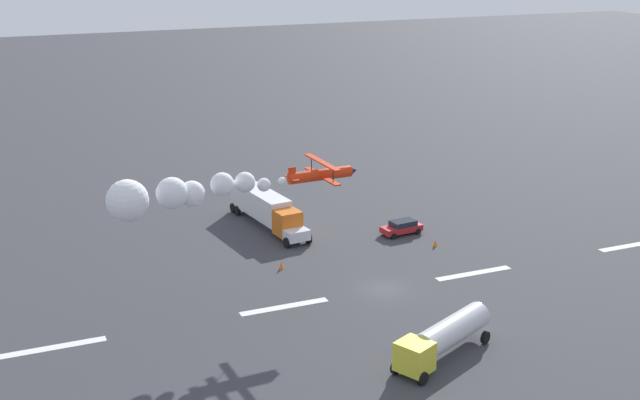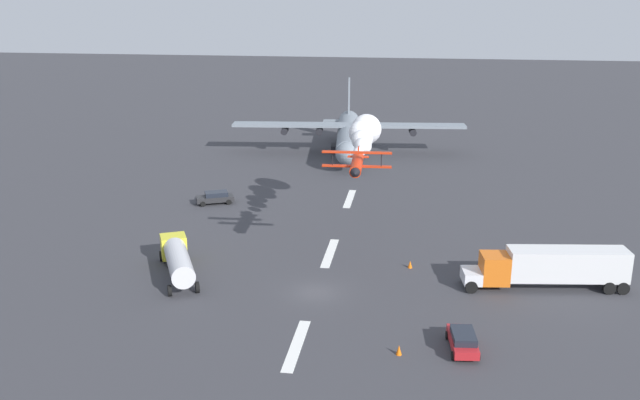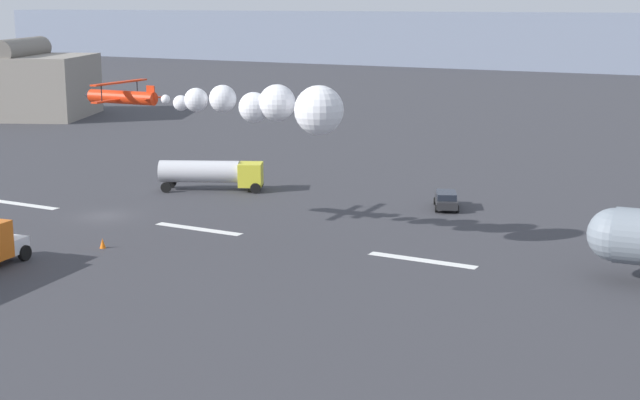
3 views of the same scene
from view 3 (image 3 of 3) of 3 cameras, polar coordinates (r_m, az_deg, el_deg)
The scene contains 10 objects.
ground_plane at distance 80.35m, azimuth -13.08°, elevation -0.97°, with size 440.00×440.00×0.00m, color #38383D.
runway_stripe_2 at distance 86.90m, azimuth -17.85°, elevation -0.26°, with size 8.00×0.90×0.01m, color white.
runway_stripe_3 at distance 74.47m, azimuth -7.51°, elevation -1.78°, with size 8.00×0.90×0.01m, color white.
runway_stripe_4 at distance 65.40m, azimuth 6.32°, elevation -3.71°, with size 8.00×0.90×0.01m, color white.
mountain_ridge_distant at distance 252.28m, azimuth 16.62°, elevation 9.29°, with size 396.00×16.00×14.94m, color slate.
stunt_biplane_red at distance 66.12m, azimuth -3.35°, elevation 5.85°, with size 22.37×6.29×3.44m.
fuel_tanker_truck at distance 89.11m, azimuth -6.64°, elevation 1.69°, with size 9.93×6.56×2.90m.
airport_staff_sedan at distance 81.63m, azimuth 7.78°, elevation 0.03°, with size 3.49×4.93×1.52m.
hangar_building at distance 153.26m, azimuth -17.79°, elevation 6.83°, with size 25.01×23.82×12.26m.
traffic_cone_far at distance 69.92m, azimuth -13.25°, elevation -2.61°, with size 0.44×0.44×0.75m, color orange.
Camera 3 is at (52.21, -58.44, 17.77)m, focal length 51.92 mm.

